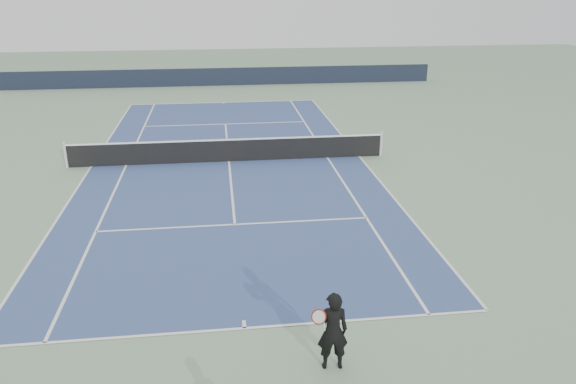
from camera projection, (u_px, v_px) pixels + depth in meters
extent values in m
plane|color=gray|center=(229.00, 162.00, 23.04)|extent=(80.00, 80.00, 0.00)
cube|color=#34497B|center=(229.00, 161.00, 23.04)|extent=(10.97, 23.77, 0.01)
cylinder|color=silver|center=(66.00, 155.00, 22.09)|extent=(0.10, 0.10, 1.07)
cylinder|color=silver|center=(381.00, 144.00, 23.60)|extent=(0.10, 0.10, 1.07)
cube|color=black|center=(229.00, 151.00, 22.87)|extent=(12.80, 0.03, 0.90)
cube|color=white|center=(228.00, 140.00, 22.71)|extent=(12.80, 0.04, 0.06)
cube|color=black|center=(221.00, 77.00, 39.41)|extent=(30.00, 0.25, 1.20)
imported|color=black|center=(333.00, 331.00, 10.56)|extent=(0.63, 0.46, 1.63)
torus|color=maroon|center=(319.00, 317.00, 10.35)|extent=(0.34, 0.18, 0.36)
cylinder|color=white|center=(319.00, 317.00, 10.35)|extent=(0.29, 0.14, 0.32)
cylinder|color=white|center=(325.00, 327.00, 10.48)|extent=(0.08, 0.13, 0.27)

